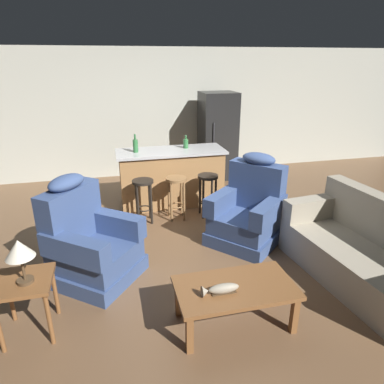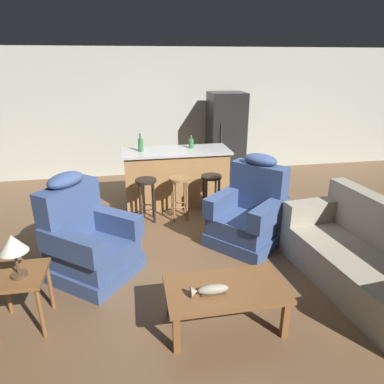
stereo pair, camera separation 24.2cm
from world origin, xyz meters
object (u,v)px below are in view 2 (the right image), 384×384
object	(u,v)px
recliner_near_lamp	(87,241)
refrigerator	(226,137)
fish_figurine	(209,290)
kitchen_island	(176,177)
bottle_tall_green	(191,143)
bar_stool_left	(146,192)
bar_stool_right	(211,188)
recliner_near_island	(249,213)
bottle_short_amber	(141,145)
bar_stool_middle	(179,190)
couch	(366,260)
table_lamp	(13,246)
coffee_table	(226,292)
end_table	(19,283)

from	to	relation	value
recliner_near_lamp	refrigerator	bearing A→B (deg)	89.65
fish_figurine	refrigerator	distance (m)	4.52
kitchen_island	bottle_tall_green	world-z (taller)	bottle_tall_green
bar_stool_left	bar_stool_right	world-z (taller)	same
recliner_near_island	bottle_tall_green	distance (m)	1.81
refrigerator	bottle_short_amber	bearing A→B (deg)	-146.14
bottle_short_amber	bar_stool_left	bearing A→B (deg)	-87.44
bar_stool_middle	couch	bearing A→B (deg)	-50.81
table_lamp	fish_figurine	bearing A→B (deg)	-12.65
table_lamp	bar_stool_middle	bearing A→B (deg)	50.30
bar_stool_middle	bottle_short_amber	bearing A→B (deg)	129.88
coffee_table	recliner_near_lamp	distance (m)	1.73
couch	bar_stool_middle	xyz separation A→B (m)	(-1.72, 2.11, 0.13)
couch	bar_stool_left	world-z (taller)	couch
end_table	bar_stool_middle	bearing A→B (deg)	49.31
end_table	table_lamp	bearing A→B (deg)	-50.14
kitchen_island	fish_figurine	bearing A→B (deg)	-92.50
coffee_table	kitchen_island	size ratio (longest dim) A/B	0.61
kitchen_island	bar_stool_left	size ratio (longest dim) A/B	2.65
coffee_table	bottle_short_amber	xyz separation A→B (m)	(-0.61, 3.04, 0.70)
couch	kitchen_island	distance (m)	3.22
bottle_tall_green	fish_figurine	bearing A→B (deg)	-97.37
couch	refrigerator	bearing A→B (deg)	-88.71
bar_stool_middle	bottle_tall_green	bearing A→B (deg)	66.20
recliner_near_lamp	bottle_tall_green	xyz separation A→B (m)	(1.57, 2.00, 0.61)
coffee_table	table_lamp	size ratio (longest dim) A/B	2.68
recliner_near_island	end_table	xyz separation A→B (m)	(-2.59, -1.15, 0.04)
bar_stool_left	refrigerator	world-z (taller)	refrigerator
recliner_near_island	bar_stool_left	distance (m)	1.61
recliner_near_island	bar_stool_right	xyz separation A→B (m)	(-0.31, 0.91, 0.05)
couch	refrigerator	xyz separation A→B (m)	(-0.48, 3.94, 0.54)
recliner_near_lamp	bottle_tall_green	world-z (taller)	recliner_near_lamp
coffee_table	end_table	bearing A→B (deg)	169.52
couch	kitchen_island	bearing A→B (deg)	-64.16
couch	end_table	bearing A→B (deg)	-6.56
coffee_table	kitchen_island	distance (m)	3.03
recliner_near_lamp	refrigerator	distance (m)	4.02
end_table	bar_stool_right	bearing A→B (deg)	42.14
couch	table_lamp	size ratio (longest dim) A/B	4.81
couch	bar_stool_left	distance (m)	3.07
table_lamp	bar_stool_left	bearing A→B (deg)	59.51
bar_stool_left	bar_stool_right	distance (m)	1.01
bottle_tall_green	bar_stool_right	bearing A→B (deg)	-75.17
bar_stool_middle	kitchen_island	bearing A→B (deg)	86.38
fish_figurine	kitchen_island	distance (m)	3.10
kitchen_island	end_table	bearing A→B (deg)	-123.95
table_lamp	bar_stool_left	size ratio (longest dim) A/B	0.60
coffee_table	recliner_near_island	size ratio (longest dim) A/B	0.92
fish_figurine	bottle_tall_green	bearing A→B (deg)	82.63
end_table	bottle_tall_green	world-z (taller)	bottle_tall_green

